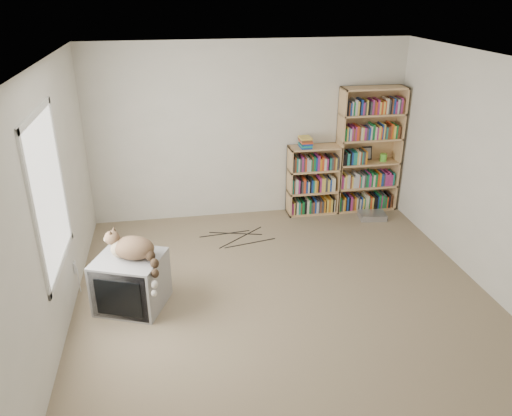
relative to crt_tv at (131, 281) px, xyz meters
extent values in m
cube|color=gray|center=(1.62, -0.36, -0.29)|extent=(4.50, 5.00, 0.01)
cube|color=beige|center=(1.62, 2.14, 0.96)|extent=(4.50, 0.02, 2.50)
cube|color=beige|center=(1.62, -2.86, 0.96)|extent=(4.50, 0.02, 2.50)
cube|color=beige|center=(-0.63, -0.36, 0.96)|extent=(0.02, 5.00, 2.50)
cube|color=beige|center=(3.87, -0.36, 0.96)|extent=(0.02, 5.00, 2.50)
cube|color=white|center=(1.62, -0.36, 2.21)|extent=(4.50, 5.00, 0.02)
cube|color=white|center=(-0.62, -0.16, 1.11)|extent=(0.02, 1.22, 1.52)
cube|color=#98989B|center=(0.00, -0.01, 0.00)|extent=(0.84, 0.80, 0.58)
cube|color=black|center=(-0.11, -0.27, 0.00)|extent=(0.58, 0.25, 0.53)
cube|color=black|center=(-0.11, -0.29, -0.01)|extent=(0.46, 0.19, 0.40)
cube|color=black|center=(0.05, 0.11, -0.01)|extent=(0.49, 0.45, 0.35)
ellipsoid|color=#352215|center=(0.06, -0.02, 0.41)|extent=(0.50, 0.41, 0.24)
ellipsoid|color=#352215|center=(0.17, -0.06, 0.40)|extent=(0.26, 0.27, 0.18)
ellipsoid|color=tan|center=(-0.08, 0.01, 0.40)|extent=(0.21, 0.21, 0.20)
ellipsoid|color=#352215|center=(-0.14, 0.04, 0.51)|extent=(0.19, 0.19, 0.15)
sphere|color=beige|center=(-0.20, 0.06, 0.49)|extent=(0.08, 0.08, 0.06)
cone|color=black|center=(-0.15, 0.01, 0.58)|extent=(0.08, 0.08, 0.08)
cone|color=black|center=(-0.12, 0.09, 0.58)|extent=(0.08, 0.08, 0.08)
cube|color=tan|center=(2.91, 1.98, 0.64)|extent=(0.02, 0.30, 1.84)
cube|color=tan|center=(3.81, 1.98, 0.64)|extent=(0.03, 0.30, 1.84)
cube|color=tan|center=(3.36, 2.11, 0.64)|extent=(0.92, 0.03, 1.84)
cube|color=tan|center=(3.36, 1.98, 1.55)|extent=(0.92, 0.30, 0.02)
cube|color=tan|center=(3.36, 1.98, -0.27)|extent=(0.92, 0.30, 0.03)
cube|color=tan|center=(3.36, 1.98, 0.09)|extent=(0.92, 0.30, 0.03)
cube|color=tan|center=(3.36, 1.98, 0.45)|extent=(0.92, 0.30, 0.02)
cube|color=tan|center=(3.36, 1.98, 0.82)|extent=(0.92, 0.30, 0.02)
cube|color=tan|center=(3.36, 1.98, 1.18)|extent=(0.92, 0.30, 0.02)
cube|color=red|center=(3.36, 1.98, -0.17)|extent=(0.84, 0.24, 0.19)
cube|color=navy|center=(3.36, 1.98, 0.20)|extent=(0.84, 0.24, 0.19)
cube|color=#136C31|center=(3.36, 1.98, 0.56)|extent=(0.84, 0.24, 0.19)
cube|color=beige|center=(3.36, 1.98, 0.93)|extent=(0.84, 0.24, 0.19)
cube|color=black|center=(3.36, 1.98, 1.29)|extent=(0.84, 0.24, 0.19)
cube|color=tan|center=(2.18, 1.98, 0.23)|extent=(0.02, 0.30, 1.03)
cube|color=tan|center=(2.90, 1.98, 0.23)|extent=(0.02, 0.30, 1.03)
cube|color=tan|center=(2.54, 2.11, 0.23)|extent=(0.75, 0.03, 1.03)
cube|color=tan|center=(2.54, 1.98, 0.73)|extent=(0.75, 0.30, 0.02)
cube|color=tan|center=(2.54, 1.98, -0.27)|extent=(0.75, 0.30, 0.03)
cube|color=tan|center=(2.54, 1.98, 0.06)|extent=(0.75, 0.30, 0.03)
cube|color=tan|center=(2.54, 1.98, 0.40)|extent=(0.75, 0.30, 0.02)
cube|color=red|center=(2.54, 1.98, -0.17)|extent=(0.67, 0.24, 0.19)
cube|color=navy|center=(2.54, 1.98, 0.17)|extent=(0.67, 0.24, 0.19)
cube|color=#136C31|center=(2.54, 1.98, 0.50)|extent=(0.67, 0.24, 0.19)
cube|color=red|center=(2.40, 1.95, 0.82)|extent=(0.18, 0.24, 0.15)
cylinder|color=#65CD3A|center=(3.60, 1.98, 0.52)|extent=(0.10, 0.10, 0.11)
cube|color=black|center=(3.38, 2.08, 0.57)|extent=(0.15, 0.05, 0.20)
cube|color=#A7A7AB|center=(3.35, 1.60, -0.24)|extent=(0.41, 0.32, 0.09)
cube|color=silver|center=(-0.62, 0.34, 0.03)|extent=(0.01, 0.08, 0.13)
camera|label=1|loc=(0.51, -4.63, 2.84)|focal=35.00mm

